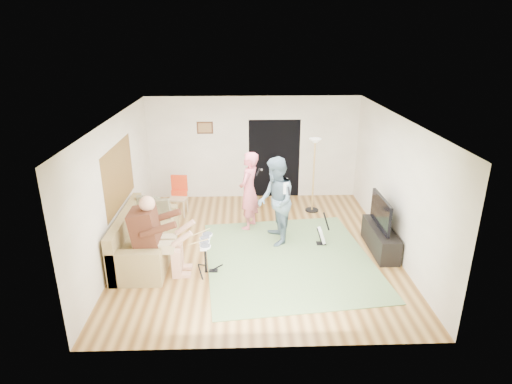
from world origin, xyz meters
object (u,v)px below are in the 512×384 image
at_px(guitarist, 275,201).
at_px(tv_cabinet, 380,239).
at_px(guitar_spare, 322,235).
at_px(drum_kit, 205,258).
at_px(dining_chair, 179,201).
at_px(television, 381,212).
at_px(sofa, 142,242).
at_px(singer, 249,191).
at_px(torchiere_lamp, 314,162).

relative_size(guitarist, tv_cabinet, 1.33).
height_order(guitarist, guitar_spare, guitarist).
distance_m(drum_kit, tv_cabinet, 3.58).
relative_size(dining_chair, television, 0.87).
distance_m(guitarist, dining_chair, 2.80).
bearing_deg(dining_chair, television, -17.73).
bearing_deg(sofa, singer, 30.82).
xyz_separation_m(singer, guitar_spare, (1.51, -0.89, -0.68)).
bearing_deg(guitar_spare, torchiere_lamp, 87.47).
bearing_deg(dining_chair, sofa, -94.68).
bearing_deg(sofa, television, 1.22).
bearing_deg(drum_kit, guitar_spare, 23.86).
height_order(drum_kit, tv_cabinet, drum_kit).
relative_size(drum_kit, torchiere_lamp, 0.38).
bearing_deg(tv_cabinet, television, 180.00).
bearing_deg(guitarist, sofa, -83.45).
bearing_deg(guitarist, tv_cabinet, 73.77).
xyz_separation_m(sofa, guitar_spare, (3.66, 0.39, -0.10)).
bearing_deg(guitar_spare, dining_chair, 152.05).
xyz_separation_m(sofa, singer, (2.14, 1.28, 0.58)).
distance_m(singer, guitar_spare, 1.88).
bearing_deg(television, dining_chair, 155.14).
distance_m(singer, torchiere_lamp, 1.88).
bearing_deg(drum_kit, television, 12.28).
distance_m(singer, television, 2.86).
xyz_separation_m(guitarist, torchiere_lamp, (1.06, 1.68, 0.34)).
relative_size(sofa, tv_cabinet, 1.64).
distance_m(torchiere_lamp, dining_chair, 3.43).
relative_size(sofa, drum_kit, 3.32).
height_order(singer, torchiere_lamp, torchiere_lamp).
bearing_deg(tv_cabinet, sofa, -178.79).
height_order(sofa, torchiere_lamp, torchiere_lamp).
bearing_deg(drum_kit, tv_cabinet, 12.11).
distance_m(dining_chair, tv_cabinet, 4.80).
relative_size(drum_kit, guitar_spare, 0.95).
xyz_separation_m(dining_chair, television, (4.31, -2.00, 0.51)).
height_order(sofa, television, television).
xyz_separation_m(torchiere_lamp, tv_cabinet, (1.06, -2.11, -1.02)).
bearing_deg(guitarist, torchiere_lamp, 143.00).
distance_m(drum_kit, dining_chair, 2.88).
height_order(singer, television, singer).
bearing_deg(guitar_spare, drum_kit, -156.14).
bearing_deg(drum_kit, guitarist, 40.69).
distance_m(guitarist, guitar_spare, 1.22).
height_order(tv_cabinet, television, television).
bearing_deg(television, drum_kit, -167.72).
bearing_deg(guitarist, guitar_spare, 77.04).
bearing_deg(drum_kit, dining_chair, 107.43).
relative_size(singer, guitarist, 0.96).
bearing_deg(dining_chair, tv_cabinet, -17.48).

